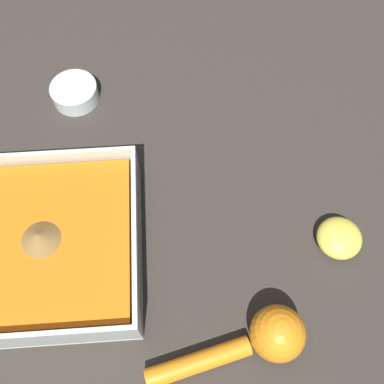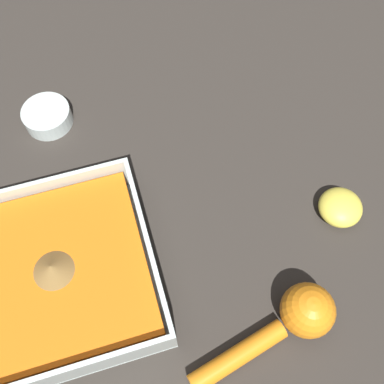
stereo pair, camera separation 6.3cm
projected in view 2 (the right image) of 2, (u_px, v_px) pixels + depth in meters
ground_plane at (85, 273)px, 0.61m from camera, size 4.00×4.00×0.00m
square_dish at (60, 277)px, 0.58m from camera, size 0.25×0.25×0.07m
spice_bowl at (48, 117)px, 0.71m from camera, size 0.08×0.08×0.03m
lemon_squeezer at (293, 320)px, 0.55m from camera, size 0.09×0.20×0.07m
lemon_half at (340, 207)px, 0.64m from camera, size 0.06×0.06×0.03m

